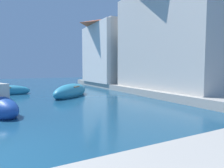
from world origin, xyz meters
name	(u,v)px	position (x,y,z in m)	size (l,w,h in m)	color
quay_promenade	(135,130)	(4.32, -0.37, 0.25)	(44.00, 32.00, 0.50)	#ADA89E
moored_boat_0	(71,92)	(5.25, 9.42, 0.34)	(4.00, 4.06, 1.20)	teal
moored_boat_4	(6,91)	(1.00, 12.75, 0.27)	(3.54, 1.20, 0.95)	teal
waterfront_building_main	(175,33)	(13.00, 6.73, 4.89)	(5.37, 10.02, 8.67)	beige
waterfront_building_annex	(117,49)	(13.00, 16.03, 4.41)	(6.69, 7.44, 7.71)	white
waterfront_building_far	(116,49)	(13.00, 16.26, 4.41)	(5.76, 7.93, 7.72)	beige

